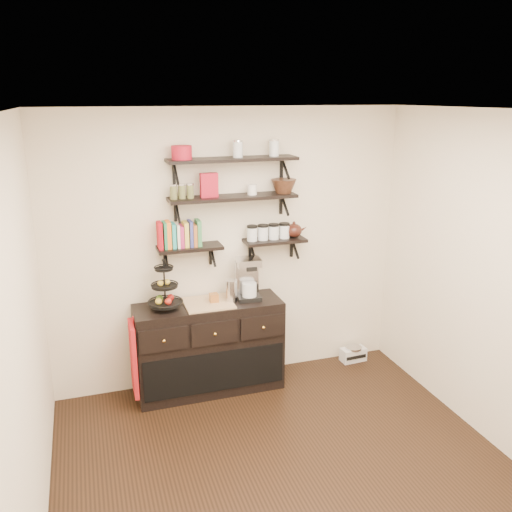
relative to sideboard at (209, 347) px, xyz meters
The scene contains 23 objects.
floor 1.61m from the sideboard, 79.38° to the right, with size 3.50×3.50×0.00m, color black.
ceiling 2.73m from the sideboard, 79.38° to the right, with size 3.50×3.50×0.02m, color white.
back_wall 0.97m from the sideboard, 39.61° to the left, with size 3.50×0.02×2.70m, color #F0E7CB.
left_wall 2.29m from the sideboard, 134.06° to the right, with size 0.02×3.50×2.70m, color #F0E7CB.
right_wall 2.69m from the sideboard, 36.68° to the right, with size 0.02×3.50×2.70m, color #F0E7CB.
shelf_top 1.80m from the sideboard, 20.05° to the left, with size 1.20×0.27×0.23m.
shelf_mid 1.46m from the sideboard, 20.05° to the left, with size 1.20×0.27×0.23m.
shelf_low_left 0.99m from the sideboard, 139.31° to the left, with size 0.60×0.25×0.23m.
shelf_low_right 1.21m from the sideboard, ahead, with size 0.60×0.25×0.23m.
cookbooks 1.14m from the sideboard, 152.84° to the left, with size 0.36×0.15×0.26m.
glass_canisters 1.25m from the sideboard, 10.21° to the left, with size 0.43×0.10×0.13m.
sideboard is the anchor object (origin of this frame).
fruit_stand 0.73m from the sideboard, behind, with size 0.31×0.31×0.46m.
candle 0.51m from the sideboard, ahead, with size 0.08×0.08×0.08m, color #955622.
coffee_maker 0.76m from the sideboard, ahead, with size 0.24×0.23×0.41m.
thermal_carafe 0.60m from the sideboard, ahead, with size 0.11×0.11×0.22m, color silver.
apron 0.74m from the sideboard, behind, with size 0.04×0.29×0.69m, color maroon.
radio 1.67m from the sideboard, ahead, with size 0.28×0.19×0.16m.
recipe_box 1.56m from the sideboard, 59.26° to the left, with size 0.16×0.06×0.22m, color #A91326.
walnut_bowl 1.71m from the sideboard, ahead, with size 0.24×0.24×0.13m, color black, non-canonical shape.
ramekins 1.57m from the sideboard, 12.04° to the left, with size 0.09×0.09×0.10m, color white.
teapot 1.41m from the sideboard, ahead, with size 0.21×0.16×0.16m, color black, non-canonical shape.
red_pot 1.87m from the sideboard, 150.81° to the left, with size 0.18×0.18×0.12m, color #A91326.
Camera 1 is at (-1.33, -3.17, 2.79)m, focal length 38.00 mm.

